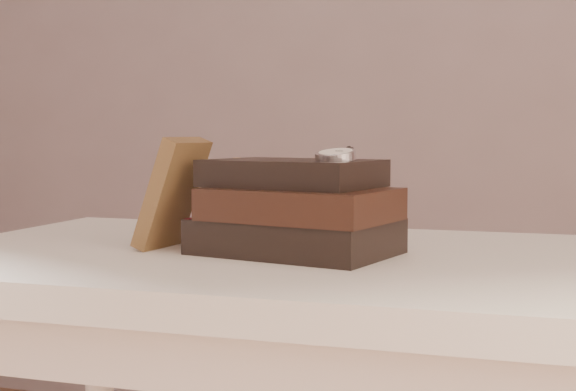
% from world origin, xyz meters
% --- Properties ---
extents(table, '(1.00, 0.60, 0.75)m').
position_xyz_m(table, '(0.00, 0.35, 0.66)').
color(table, silver).
rests_on(table, ground).
extents(book_stack, '(0.27, 0.22, 0.12)m').
position_xyz_m(book_stack, '(0.00, 0.33, 0.81)').
color(book_stack, black).
rests_on(book_stack, table).
extents(journal, '(0.08, 0.10, 0.15)m').
position_xyz_m(journal, '(-0.17, 0.33, 0.82)').
color(journal, '#422D19').
rests_on(journal, table).
extents(pocket_watch, '(0.06, 0.16, 0.02)m').
position_xyz_m(pocket_watch, '(0.06, 0.31, 0.88)').
color(pocket_watch, silver).
rests_on(pocket_watch, book_stack).
extents(eyeglasses, '(0.12, 0.14, 0.05)m').
position_xyz_m(eyeglasses, '(-0.07, 0.43, 0.82)').
color(eyeglasses, silver).
rests_on(eyeglasses, book_stack).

